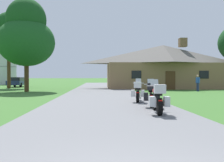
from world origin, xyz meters
The scene contains 11 objects.
ground_plane centered at (0.00, 20.00, 0.00)m, with size 500.00×500.00×0.00m, color #386628.
asphalt_driveway centered at (0.00, 18.00, 0.03)m, with size 6.40×80.00×0.06m, color slate.
motorcycle_red_nearest_to_camera centered at (1.83, 7.09, 0.61)m, with size 0.83×2.08×1.30m.
motorcycle_black_second_in_row centered at (2.06, 9.35, 0.61)m, with size 0.95×2.07×1.30m.
motorcycle_red_farthest_in_row centered at (1.79, 11.65, 0.61)m, with size 0.96×2.07×1.30m.
stone_lodge centered at (7.73, 28.94, 2.79)m, with size 14.65×6.76×6.32m.
bystander_blue_shirt_near_lodge centered at (9.52, 22.36, 0.93)m, with size 0.31×0.53×1.67m.
tree_left_far centered at (-11.80, 30.59, 6.68)m, with size 4.51×4.51×9.67m.
tree_left_near centered at (-7.47, 22.96, 5.51)m, with size 5.53×5.53×9.14m.
metal_silo_distant centered at (-17.98, 46.72, 3.86)m, with size 4.12×4.12×7.71m.
parked_navy_suv_far_left centered at (-12.00, 34.68, 0.78)m, with size 1.97×4.63×1.40m.
Camera 1 is at (-0.46, -2.48, 1.46)m, focal length 40.74 mm.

